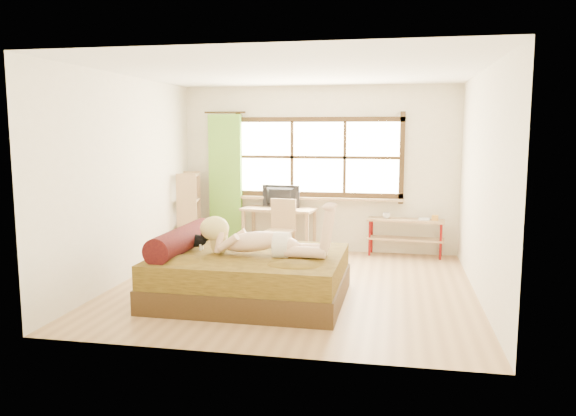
% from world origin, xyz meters
% --- Properties ---
extents(floor, '(4.50, 4.50, 0.00)m').
position_xyz_m(floor, '(0.00, 0.00, 0.00)').
color(floor, '#9E754C').
rests_on(floor, ground).
extents(ceiling, '(4.50, 4.50, 0.00)m').
position_xyz_m(ceiling, '(0.00, 0.00, 2.70)').
color(ceiling, white).
rests_on(ceiling, wall_back).
extents(wall_back, '(4.50, 0.00, 4.50)m').
position_xyz_m(wall_back, '(0.00, 2.25, 1.35)').
color(wall_back, silver).
rests_on(wall_back, floor).
extents(wall_front, '(4.50, 0.00, 4.50)m').
position_xyz_m(wall_front, '(0.00, -2.25, 1.35)').
color(wall_front, silver).
rests_on(wall_front, floor).
extents(wall_left, '(0.00, 4.50, 4.50)m').
position_xyz_m(wall_left, '(-2.25, 0.00, 1.35)').
color(wall_left, silver).
rests_on(wall_left, floor).
extents(wall_right, '(0.00, 4.50, 4.50)m').
position_xyz_m(wall_right, '(2.25, 0.00, 1.35)').
color(wall_right, silver).
rests_on(wall_right, floor).
extents(window, '(2.80, 0.16, 1.46)m').
position_xyz_m(window, '(0.00, 2.22, 1.51)').
color(window, '#FFEDBF').
rests_on(window, wall_back).
extents(curtain, '(0.55, 0.10, 2.20)m').
position_xyz_m(curtain, '(-1.55, 2.13, 1.15)').
color(curtain, '#539B2A').
rests_on(curtain, wall_back).
extents(bed, '(2.21, 1.78, 0.83)m').
position_xyz_m(bed, '(-0.46, -0.62, 0.30)').
color(bed, '#30220E').
rests_on(bed, floor).
extents(woman, '(1.54, 0.46, 0.66)m').
position_xyz_m(woman, '(-0.26, -0.67, 0.88)').
color(woman, beige).
rests_on(woman, bed).
extents(kitten, '(0.33, 0.14, 0.26)m').
position_xyz_m(kitten, '(-1.13, -0.52, 0.68)').
color(kitten, black).
rests_on(kitten, bed).
extents(desk, '(1.24, 0.70, 0.74)m').
position_xyz_m(desk, '(-0.60, 1.95, 0.64)').
color(desk, '#A58459').
rests_on(desk, floor).
extents(monitor, '(0.64, 0.17, 0.36)m').
position_xyz_m(monitor, '(-0.60, 2.00, 0.92)').
color(monitor, black).
rests_on(monitor, desk).
extents(chair, '(0.47, 0.47, 0.92)m').
position_xyz_m(chair, '(-0.48, 1.58, 0.51)').
color(chair, '#A58459').
rests_on(chair, floor).
extents(pipe_shelf, '(1.22, 0.41, 0.68)m').
position_xyz_m(pipe_shelf, '(1.44, 2.07, 0.44)').
color(pipe_shelf, '#A58459').
rests_on(pipe_shelf, floor).
extents(cup, '(0.13, 0.13, 0.09)m').
position_xyz_m(cup, '(1.12, 2.07, 0.64)').
color(cup, gray).
rests_on(cup, pipe_shelf).
extents(book, '(0.20, 0.26, 0.02)m').
position_xyz_m(book, '(1.62, 2.07, 0.61)').
color(book, gray).
rests_on(book, pipe_shelf).
extents(bookshelf, '(0.43, 0.62, 1.29)m').
position_xyz_m(bookshelf, '(-2.08, 1.80, 0.66)').
color(bookshelf, '#A58459').
rests_on(bookshelf, floor).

